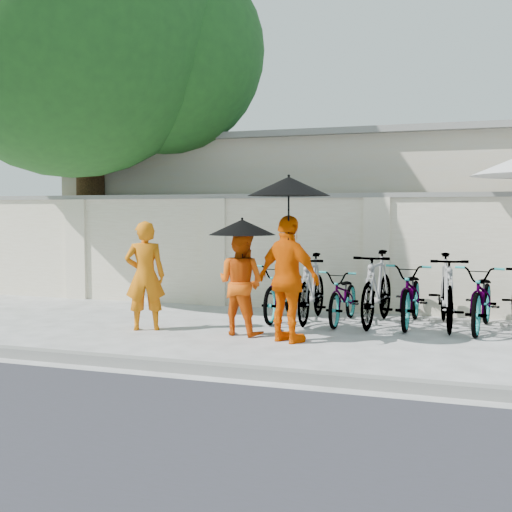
% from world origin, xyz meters
% --- Properties ---
extents(ground, '(80.00, 80.00, 0.00)m').
position_xyz_m(ground, '(0.00, 0.00, 0.00)').
color(ground, silver).
extents(kerb, '(40.00, 0.16, 0.12)m').
position_xyz_m(kerb, '(0.00, -1.70, 0.06)').
color(kerb, slate).
rests_on(kerb, ground).
extents(compound_wall, '(20.00, 0.30, 2.00)m').
position_xyz_m(compound_wall, '(1.00, 3.20, 1.00)').
color(compound_wall, silver).
rests_on(compound_wall, ground).
extents(building_behind, '(14.00, 6.00, 3.20)m').
position_xyz_m(building_behind, '(2.00, 7.00, 1.60)').
color(building_behind, tan).
rests_on(building_behind, ground).
extents(shade_tree, '(6.70, 6.20, 8.20)m').
position_xyz_m(shade_tree, '(-3.66, 2.97, 5.10)').
color(shade_tree, '#55371A').
rests_on(shade_tree, ground).
extents(monk_left, '(0.70, 0.60, 1.62)m').
position_xyz_m(monk_left, '(-1.04, 0.42, 0.81)').
color(monk_left, '#C86409').
rests_on(monk_left, ground).
extents(monk_center, '(0.83, 0.71, 1.49)m').
position_xyz_m(monk_center, '(0.43, 0.54, 0.74)').
color(monk_center, '#D34B09').
rests_on(monk_center, ground).
extents(parasol_center, '(0.95, 0.95, 0.81)m').
position_xyz_m(parasol_center, '(0.48, 0.46, 1.54)').
color(parasol_center, black).
rests_on(parasol_center, ground).
extents(monk_right, '(1.09, 0.80, 1.71)m').
position_xyz_m(monk_right, '(1.22, 0.23, 0.86)').
color(monk_right, '#DF5300').
rests_on(monk_right, ground).
extents(parasol_right, '(1.10, 1.10, 1.25)m').
position_xyz_m(parasol_right, '(1.24, 0.15, 2.09)').
color(parasol_right, black).
rests_on(parasol_right, ground).
extents(bike_0, '(0.62, 1.76, 0.93)m').
position_xyz_m(bike_0, '(0.62, 1.97, 0.46)').
color(bike_0, gray).
rests_on(bike_0, ground).
extents(bike_1, '(0.55, 1.82, 1.09)m').
position_xyz_m(bike_1, '(1.14, 1.90, 0.54)').
color(bike_1, gray).
rests_on(bike_1, ground).
extents(bike_2, '(0.64, 1.66, 0.86)m').
position_xyz_m(bike_2, '(1.66, 1.91, 0.43)').
color(bike_2, gray).
rests_on(bike_2, ground).
extents(bike_3, '(0.71, 1.96, 1.15)m').
position_xyz_m(bike_3, '(2.17, 1.93, 0.58)').
color(bike_3, gray).
rests_on(bike_3, ground).
extents(bike_4, '(0.71, 1.89, 0.98)m').
position_xyz_m(bike_4, '(2.69, 2.06, 0.49)').
color(bike_4, gray).
rests_on(bike_4, ground).
extents(bike_5, '(0.73, 1.93, 1.13)m').
position_xyz_m(bike_5, '(3.20, 1.98, 0.56)').
color(bike_5, gray).
rests_on(bike_5, ground).
extents(bike_6, '(0.89, 1.96, 0.99)m').
position_xyz_m(bike_6, '(3.72, 1.94, 0.50)').
color(bike_6, gray).
rests_on(bike_6, ground).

